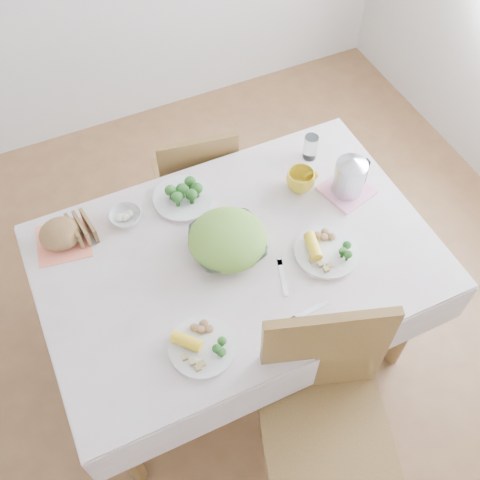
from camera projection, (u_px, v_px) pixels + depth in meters
name	position (u px, v px, depth m)	size (l,w,h in m)	color
floor	(238.00, 342.00, 2.77)	(3.60, 3.60, 0.00)	brown
dining_table	(238.00, 304.00, 2.46)	(1.40, 0.90, 0.75)	brown
tablecloth	(237.00, 255.00, 2.16)	(1.50, 1.00, 0.01)	beige
chair_near	(326.00, 441.00, 2.03)	(0.46, 0.46, 1.02)	brown
chair_far	(194.00, 173.00, 2.80)	(0.38, 0.38, 0.85)	brown
salad_bowl	(228.00, 244.00, 2.14)	(0.28, 0.28, 0.07)	white
dinner_plate_left	(202.00, 347.00, 1.91)	(0.24, 0.24, 0.02)	white
dinner_plate_right	(327.00, 252.00, 2.14)	(0.25, 0.25, 0.02)	white
broccoli_plate	(183.00, 199.00, 2.30)	(0.25, 0.25, 0.02)	beige
napkin	(64.00, 241.00, 2.18)	(0.20, 0.20, 0.00)	#FF7E5B
bread_loaf	(60.00, 233.00, 2.14)	(0.16, 0.15, 0.10)	brown
fruit_bowl	(125.00, 217.00, 2.23)	(0.13, 0.13, 0.04)	white
yellow_mug	(300.00, 180.00, 2.31)	(0.12, 0.12, 0.09)	gold
glass_tumbler	(311.00, 146.00, 2.40)	(0.06, 0.06, 0.12)	white
pink_tray	(346.00, 190.00, 2.33)	(0.18, 0.18, 0.01)	pink
electric_kettle	(351.00, 172.00, 2.24)	(0.13, 0.13, 0.18)	#B2B5BA
fork_right	(283.00, 278.00, 2.09)	(0.02, 0.16, 0.00)	silver
knife	(309.00, 311.00, 2.00)	(0.02, 0.16, 0.00)	silver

